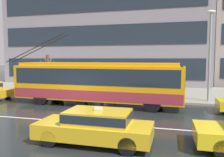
# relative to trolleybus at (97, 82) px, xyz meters

# --- Properties ---
(ground_plane) EXTENTS (160.00, 160.00, 0.00)m
(ground_plane) POSITION_rel_trolleybus_xyz_m (-1.03, -3.22, -1.59)
(ground_plane) COLOR #212728
(sidewalk_slab) EXTENTS (80.00, 10.00, 0.14)m
(sidewalk_slab) POSITION_rel_trolleybus_xyz_m (-1.03, 6.60, -1.52)
(sidewalk_slab) COLOR gray
(sidewalk_slab) RESTS_ON ground_plane
(lane_centre_line) EXTENTS (72.00, 0.14, 0.01)m
(lane_centre_line) POSITION_rel_trolleybus_xyz_m (-1.03, -4.42, -1.59)
(lane_centre_line) COLOR silver
(lane_centre_line) RESTS_ON ground_plane
(trolleybus) EXTENTS (12.97, 2.91, 4.91)m
(trolleybus) POSITION_rel_trolleybus_xyz_m (0.00, 0.00, 0.00)
(trolleybus) COLOR orange
(trolleybus) RESTS_ON ground_plane
(taxi_oncoming_near) EXTENTS (4.34, 1.74, 1.39)m
(taxi_oncoming_near) POSITION_rel_trolleybus_xyz_m (2.27, -6.95, -0.89)
(taxi_oncoming_near) COLOR gold
(taxi_oncoming_near) RESTS_ON ground_plane
(bus_shelter) EXTENTS (3.53, 1.84, 2.43)m
(bus_shelter) POSITION_rel_trolleybus_xyz_m (-2.11, 3.62, 0.40)
(bus_shelter) COLOR gray
(bus_shelter) RESTS_ON sidewalk_slab
(pedestrian_at_shelter) EXTENTS (1.14, 1.14, 1.90)m
(pedestrian_at_shelter) POSITION_rel_trolleybus_xyz_m (-1.59, 2.17, 0.11)
(pedestrian_at_shelter) COLOR #20262D
(pedestrian_at_shelter) RESTS_ON sidewalk_slab
(pedestrian_approaching_curb) EXTENTS (1.11, 1.11, 1.89)m
(pedestrian_approaching_curb) POSITION_rel_trolleybus_xyz_m (0.60, 2.89, 0.07)
(pedestrian_approaching_curb) COLOR black
(pedestrian_approaching_curb) RESTS_ON sidewalk_slab
(pedestrian_walking_past) EXTENTS (0.50, 0.50, 1.65)m
(pedestrian_walking_past) POSITION_rel_trolleybus_xyz_m (-0.42, 2.44, -0.48)
(pedestrian_walking_past) COLOR #27242B
(pedestrian_walking_past) RESTS_ON sidewalk_slab
(pedestrian_waiting_by_pole) EXTENTS (1.39, 1.39, 1.98)m
(pedestrian_waiting_by_pole) POSITION_rel_trolleybus_xyz_m (0.60, 4.11, 0.11)
(pedestrian_waiting_by_pole) COLOR #2A3248
(pedestrian_waiting_by_pole) RESTS_ON sidewalk_slab
(street_lamp) EXTENTS (0.60, 0.32, 6.39)m
(street_lamp) POSITION_rel_trolleybus_xyz_m (7.48, 2.69, 2.35)
(street_lamp) COLOR gray
(street_lamp) RESTS_ON sidewalk_slab
(street_tree_bare) EXTENTS (1.74, 1.41, 3.38)m
(street_tree_bare) POSITION_rel_trolleybus_xyz_m (-6.58, 4.87, 0.43)
(street_tree_bare) COLOR brown
(street_tree_bare) RESTS_ON sidewalk_slab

